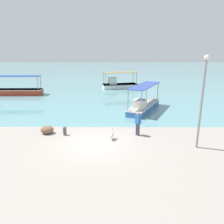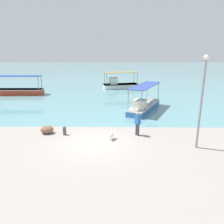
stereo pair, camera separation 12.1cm
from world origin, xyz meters
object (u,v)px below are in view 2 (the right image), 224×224
fisherman_standing (138,123)px  pelican (111,134)px  fishing_boat_center (120,84)px  lamp_post (202,98)px  mooring_bollard (65,130)px  fishing_boat_near_right (19,91)px  net_pile (47,130)px  fishing_boat_near_left (144,105)px

fisherman_standing → pelican: bearing=-156.7°
fishing_boat_center → pelican: (-0.91, -20.01, -0.23)m
pelican → lamp_post: bearing=-12.7°
fishing_boat_center → lamp_post: size_ratio=1.02×
mooring_bollard → fishing_boat_center: bearing=77.8°
fishing_boat_near_right → mooring_bollard: size_ratio=10.12×
fisherman_standing → mooring_bollard: bearing=-180.0°
pelican → fisherman_standing: size_ratio=0.47×
mooring_bollard → fisherman_standing: fisherman_standing is taller
fishing_boat_center → net_pile: bearing=-106.1°
fishing_boat_near_left → pelican: size_ratio=7.59×
fishing_boat_near_right → mooring_bollard: (9.23, -14.16, -0.19)m
fishing_boat_near_left → fisherman_standing: size_ratio=3.59×
fishing_boat_near_left → net_pile: fishing_boat_near_left is taller
mooring_bollard → fisherman_standing: 5.07m
fishing_boat_near_left → lamp_post: size_ratio=1.12×
pelican → mooring_bollard: 3.35m
pelican → fisherman_standing: fisherman_standing is taller
lamp_post → net_pile: bearing=167.2°
fishing_boat_center → fishing_boat_near_right: 14.33m
fishing_boat_near_right → pelican: 19.46m
lamp_post → fishing_boat_near_right: bearing=137.7°
fishing_boat_center → fisherman_standing: size_ratio=3.30×
net_pile → mooring_bollard: bearing=-12.3°
net_pile → fishing_boat_near_right: bearing=119.7°
pelican → mooring_bollard: size_ratio=1.28×
pelican → fishing_boat_near_right: bearing=129.9°
fishing_boat_center → mooring_bollard: 19.69m
pelican → net_pile: pelican is taller
fishing_boat_near_left → fishing_boat_near_right: size_ratio=0.96×
mooring_bollard → fisherman_standing: bearing=0.0°
fisherman_standing → lamp_post: bearing=-29.7°
fishing_boat_near_right → fisherman_standing: size_ratio=3.74×
lamp_post → net_pile: (-9.73, 2.21, -2.81)m
fishing_boat_center → mooring_bollard: (-4.17, -19.24, -0.27)m
fishing_boat_near_right → pelican: bearing=-50.1°
pelican → fisherman_standing: (1.78, 0.77, 0.53)m
pelican → fishing_boat_center: bearing=87.4°
fishing_boat_near_right → net_pile: fishing_boat_near_right is taller
pelican → fisherman_standing: 2.01m
fishing_boat_center → lamp_post: bearing=-78.7°
fishing_boat_center → fishing_boat_near_left: fishing_boat_near_left is taller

